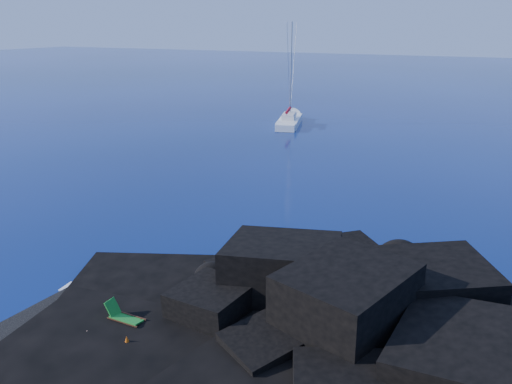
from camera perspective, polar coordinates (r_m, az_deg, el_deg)
ground at (r=25.10m, az=-25.04°, el=-12.63°), size 400.00×400.00×0.00m
headland at (r=20.72m, az=7.79°, el=-17.97°), size 24.00×24.00×3.60m
beach at (r=22.48m, az=-16.30°, el=-15.37°), size 9.08×6.86×0.70m
surf_foam at (r=25.19m, az=-8.64°, el=-10.79°), size 10.00×8.00×0.06m
sailboat at (r=64.32m, az=3.83°, el=7.66°), size 5.45×12.26×12.60m
deck_chair at (r=21.92m, az=-14.62°, el=-13.37°), size 1.61×0.72×1.10m
towel at (r=22.24m, az=-19.56°, el=-14.99°), size 2.13×1.02×0.06m
sunbather at (r=22.16m, az=-19.60°, el=-14.67°), size 1.77×0.44×0.24m
marker_cone at (r=20.79m, az=-14.52°, el=-16.26°), size 0.40×0.40×0.52m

